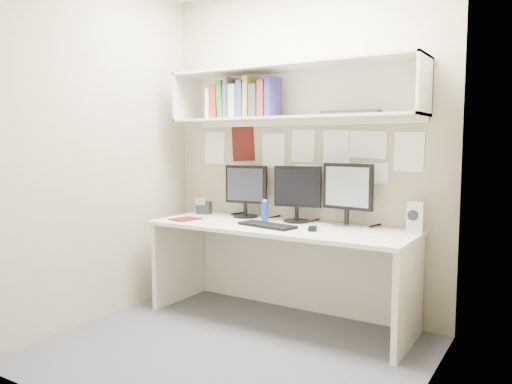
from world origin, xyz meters
The scene contains 19 objects.
floor centered at (0.00, 0.00, 0.00)m, with size 2.40×2.00×0.01m, color #46464B.
wall_back centered at (0.00, 1.00, 1.30)m, with size 2.40×0.02×2.60m, color #9E9378.
wall_front centered at (0.00, -1.00, 1.30)m, with size 2.40×0.02×2.60m, color #9E9378.
wall_left centered at (-1.20, 0.00, 1.30)m, with size 0.02×2.00×2.60m, color #9E9378.
wall_right centered at (1.20, 0.00, 1.30)m, with size 0.02×2.00×2.60m, color #9E9378.
desk centered at (0.00, 0.65, 0.37)m, with size 2.00×0.70×0.73m.
overhead_hutch centered at (0.00, 0.86, 1.72)m, with size 2.00×0.38×0.40m.
pinned_papers centered at (0.00, 0.99, 1.25)m, with size 1.92×0.01×0.48m, color white, non-canonical shape.
monitor_left centered at (-0.44, 0.87, 0.97)m, with size 0.37×0.20×0.43m.
monitor_center centered at (0.04, 0.87, 0.97)m, with size 0.37×0.21×0.43m.
monitor_right centered at (0.45, 0.87, 0.98)m, with size 0.40×0.22×0.46m.
keyboard centered at (-0.04, 0.55, 0.74)m, with size 0.45×0.16×0.02m, color black.
mouse centered at (0.31, 0.57, 0.74)m, with size 0.06×0.09×0.03m, color black.
speaker centered at (0.94, 0.87, 0.84)m, with size 0.12×0.13×0.21m.
blue_bottle centered at (-0.19, 0.76, 0.81)m, with size 0.05×0.05×0.17m.
maroon_notebook centered at (-0.77, 0.49, 0.74)m, with size 0.17×0.21×0.01m, color #5D1015.
desk_phone centered at (-0.86, 0.84, 0.79)m, with size 0.14×0.14×0.14m.
book_stack centered at (-0.41, 0.79, 1.68)m, with size 0.61×0.20×0.33m.
hutch_tray centered at (0.50, 0.79, 1.55)m, with size 0.41×0.15×0.03m, color black.
Camera 1 is at (1.79, -2.57, 1.34)m, focal length 35.00 mm.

